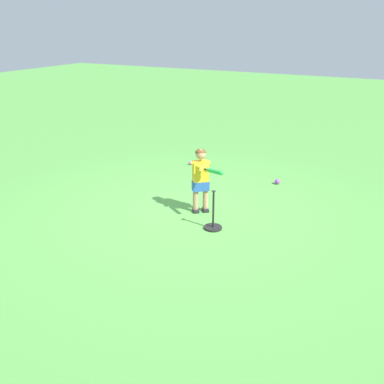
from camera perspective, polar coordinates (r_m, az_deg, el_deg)
The scene contains 5 objects.
ground_plane at distance 7.36m, azimuth 0.12°, elevation -2.52°, with size 40.00×40.00×0.00m, color #519942.
child_batter at distance 7.10m, azimuth 1.23°, elevation 2.21°, with size 0.71×0.53×1.08m.
play_ball_midfield at distance 9.72m, azimuth -0.14°, elevation 3.83°, with size 0.08×0.08×0.08m, color pink.
play_ball_by_bucket at distance 8.71m, azimuth 11.04°, elevation 1.33°, with size 0.10×0.10×0.10m, color purple.
batting_tee at distance 6.73m, azimuth 2.76°, elevation -3.96°, with size 0.28×0.28×0.62m.
Camera 1 is at (-3.13, 5.94, 3.00)m, focal length 40.95 mm.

